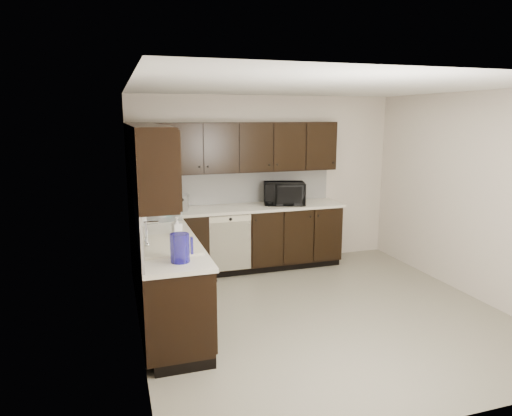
{
  "coord_description": "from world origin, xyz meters",
  "views": [
    {
      "loc": [
        -2.18,
        -4.42,
        2.21
      ],
      "look_at": [
        -0.59,
        0.6,
        1.14
      ],
      "focal_mm": 32.0,
      "sensor_mm": 36.0,
      "label": 1
    }
  ],
  "objects_px": {
    "microwave": "(284,193)",
    "storage_bin": "(159,212)",
    "toaster_oven": "(176,203)",
    "sink": "(170,252)",
    "blue_pitcher": "(180,248)"
  },
  "relations": [
    {
      "from": "microwave",
      "to": "storage_bin",
      "type": "height_order",
      "value": "microwave"
    },
    {
      "from": "microwave",
      "to": "toaster_oven",
      "type": "xyz_separation_m",
      "value": [
        -1.57,
        0.04,
        -0.06
      ]
    },
    {
      "from": "sink",
      "to": "toaster_oven",
      "type": "distance_m",
      "value": 1.76
    },
    {
      "from": "toaster_oven",
      "to": "blue_pitcher",
      "type": "distance_m",
      "value": 2.28
    },
    {
      "from": "toaster_oven",
      "to": "storage_bin",
      "type": "height_order",
      "value": "toaster_oven"
    },
    {
      "from": "sink",
      "to": "storage_bin",
      "type": "bearing_deg",
      "value": 89.29
    },
    {
      "from": "microwave",
      "to": "blue_pitcher",
      "type": "height_order",
      "value": "microwave"
    },
    {
      "from": "blue_pitcher",
      "to": "microwave",
      "type": "bearing_deg",
      "value": 50.94
    },
    {
      "from": "sink",
      "to": "storage_bin",
      "type": "distance_m",
      "value": 1.22
    },
    {
      "from": "storage_bin",
      "to": "toaster_oven",
      "type": "bearing_deg",
      "value": 61.68
    },
    {
      "from": "storage_bin",
      "to": "blue_pitcher",
      "type": "distance_m",
      "value": 1.75
    },
    {
      "from": "microwave",
      "to": "toaster_oven",
      "type": "relative_size",
      "value": 1.74
    },
    {
      "from": "sink",
      "to": "microwave",
      "type": "distance_m",
      "value": 2.53
    },
    {
      "from": "toaster_oven",
      "to": "storage_bin",
      "type": "xyz_separation_m",
      "value": [
        -0.28,
        -0.52,
        -0.01
      ]
    },
    {
      "from": "blue_pitcher",
      "to": "toaster_oven",
      "type": "bearing_deg",
      "value": 83.64
    }
  ]
}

